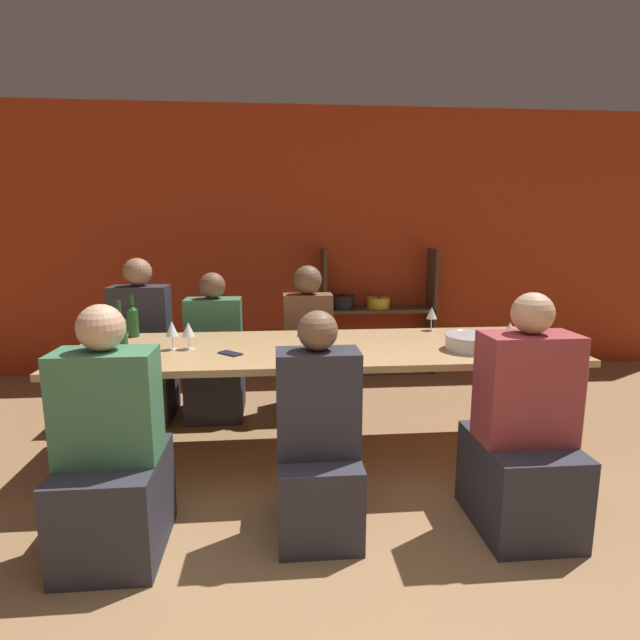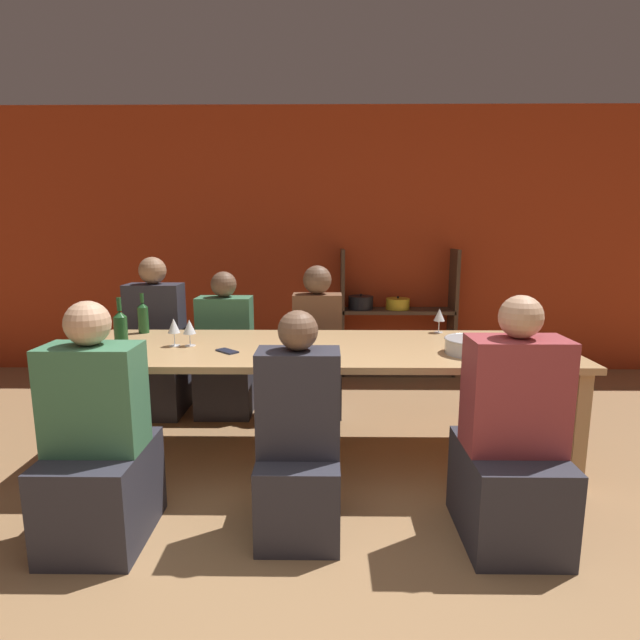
{
  "view_description": "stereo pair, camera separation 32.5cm",
  "coord_description": "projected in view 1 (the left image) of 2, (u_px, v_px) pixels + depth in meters",
  "views": [
    {
      "loc": [
        -0.19,
        -1.4,
        1.5
      ],
      "look_at": [
        0.1,
        1.79,
        0.9
      ],
      "focal_mm": 28.0,
      "sensor_mm": 36.0,
      "label": 1
    },
    {
      "loc": [
        0.14,
        -1.42,
        1.5
      ],
      "look_at": [
        0.1,
        1.79,
        0.9
      ],
      "focal_mm": 28.0,
      "sensor_mm": 36.0,
      "label": 2
    }
  ],
  "objects": [
    {
      "name": "wine_glass_white_b",
      "position": [
        116.0,
        340.0,
        2.9
      ],
      "size": [
        0.07,
        0.07,
        0.15
      ],
      "color": "white",
      "rests_on": "dining_table"
    },
    {
      "name": "wine_glass_empty_a",
      "position": [
        301.0,
        330.0,
        3.08
      ],
      "size": [
        0.06,
        0.06,
        0.17
      ],
      "color": "white",
      "rests_on": "dining_table"
    },
    {
      "name": "person_far_c",
      "position": [
        215.0,
        364.0,
        4.02
      ],
      "size": [
        0.44,
        0.54,
        1.16
      ],
      "rotation": [
        0.0,
        0.0,
        3.14
      ],
      "color": "#2D2D38",
      "rests_on": "ground_plane"
    },
    {
      "name": "wine_bottle_green",
      "position": [
        133.0,
        320.0,
        3.44
      ],
      "size": [
        0.07,
        0.07,
        0.29
      ],
      "color": "#1E4C23",
      "rests_on": "dining_table"
    },
    {
      "name": "shelf_unit",
      "position": [
        373.0,
        325.0,
        5.2
      ],
      "size": [
        1.17,
        0.3,
        1.29
      ],
      "color": "#4C3828",
      "rests_on": "ground_plane"
    },
    {
      "name": "wall_back_red",
      "position": [
        293.0,
        242.0,
        5.17
      ],
      "size": [
        8.8,
        0.06,
        2.7
      ],
      "color": "#B23819",
      "rests_on": "ground_plane"
    },
    {
      "name": "mixing_bowl",
      "position": [
        472.0,
        342.0,
        3.07
      ],
      "size": [
        0.33,
        0.33,
        0.09
      ],
      "color": "#B7BABC",
      "rests_on": "dining_table"
    },
    {
      "name": "cell_phone",
      "position": [
        230.0,
        353.0,
        2.97
      ],
      "size": [
        0.16,
        0.15,
        0.01
      ],
      "color": "#1E2338",
      "rests_on": "dining_table"
    },
    {
      "name": "wine_glass_red_b",
      "position": [
        432.0,
        314.0,
        3.65
      ],
      "size": [
        0.08,
        0.08,
        0.17
      ],
      "color": "white",
      "rests_on": "dining_table"
    },
    {
      "name": "person_near_a",
      "position": [
        318.0,
        454.0,
        2.45
      ],
      "size": [
        0.4,
        0.5,
        1.12
      ],
      "color": "#2D2D38",
      "rests_on": "ground_plane"
    },
    {
      "name": "wine_bottle_dark",
      "position": [
        121.0,
        337.0,
        2.79
      ],
      "size": [
        0.08,
        0.08,
        0.35
      ],
      "color": "#1E4C23",
      "rests_on": "dining_table"
    },
    {
      "name": "person_near_c",
      "position": [
        112.0,
        466.0,
        2.28
      ],
      "size": [
        0.44,
        0.55,
        1.17
      ],
      "color": "#2D2D38",
      "rests_on": "ground_plane"
    },
    {
      "name": "dining_table",
      "position": [
        321.0,
        356.0,
        3.2
      ],
      "size": [
        3.1,
        1.01,
        0.75
      ],
      "color": "tan",
      "rests_on": "ground_plane"
    },
    {
      "name": "wine_glass_red_c",
      "position": [
        172.0,
        330.0,
        3.07
      ],
      "size": [
        0.08,
        0.08,
        0.18
      ],
      "color": "white",
      "rests_on": "dining_table"
    },
    {
      "name": "wine_glass_white_a",
      "position": [
        510.0,
        329.0,
        3.21
      ],
      "size": [
        0.08,
        0.08,
        0.15
      ],
      "color": "white",
      "rests_on": "dining_table"
    },
    {
      "name": "person_far_b",
      "position": [
        143.0,
        361.0,
        3.93
      ],
      "size": [
        0.44,
        0.55,
        1.27
      ],
      "rotation": [
        0.0,
        0.0,
        3.14
      ],
      "color": "#2D2D38",
      "rests_on": "ground_plane"
    },
    {
      "name": "person_far_a",
      "position": [
        308.0,
        358.0,
        4.08
      ],
      "size": [
        0.39,
        0.49,
        1.21
      ],
      "rotation": [
        0.0,
        0.0,
        3.14
      ],
      "color": "#2D2D38",
      "rests_on": "ground_plane"
    },
    {
      "name": "person_near_b",
      "position": [
        522.0,
        446.0,
        2.48
      ],
      "size": [
        0.45,
        0.56,
        1.2
      ],
      "color": "#2D2D38",
      "rests_on": "ground_plane"
    },
    {
      "name": "wine_glass_red_a",
      "position": [
        188.0,
        330.0,
        3.08
      ],
      "size": [
        0.08,
        0.08,
        0.17
      ],
      "color": "white",
      "rests_on": "dining_table"
    }
  ]
}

